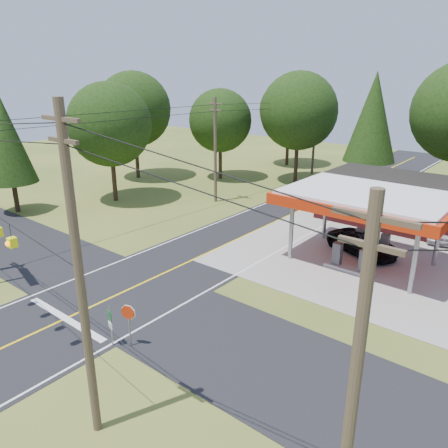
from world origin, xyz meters
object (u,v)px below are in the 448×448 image
Objects in this scene: gas_canopy at (367,201)px; octagonal_stop_sign at (128,316)px; suv_car at (363,244)px; sedan_car at (441,230)px.

octagonal_stop_sign is at bearing -105.70° from gas_canopy.
gas_canopy reaches higher than suv_car.
suv_car is 7.38m from sedan_car.
octagonal_stop_sign is at bearing -171.44° from suv_car.
suv_car is at bearing 108.43° from gas_canopy.
sedan_car reaches higher than suv_car.
suv_car is at bearing -131.43° from sedan_car.
octagonal_stop_sign reaches higher than sedan_car.
octagonal_stop_sign reaches higher than suv_car.
sedan_car is 2.03× the size of octagonal_stop_sign.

